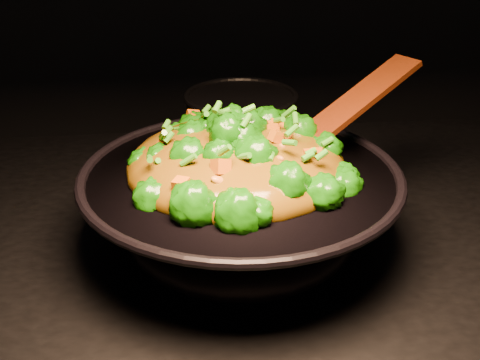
{
  "coord_description": "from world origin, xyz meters",
  "views": [
    {
      "loc": [
        -0.14,
        -0.84,
        1.42
      ],
      "look_at": [
        -0.05,
        -0.04,
        1.01
      ],
      "focal_mm": 45.0,
      "sensor_mm": 36.0,
      "label": 1
    }
  ],
  "objects": [
    {
      "name": "back_pot",
      "position": [
        -0.0,
        0.32,
        0.96
      ],
      "size": [
        0.26,
        0.26,
        0.13
      ],
      "primitive_type": "cylinder",
      "rotation": [
        0.0,
        0.0,
        -0.16
      ],
      "color": "black",
      "rests_on": "stovetop"
    },
    {
      "name": "stir_fry",
      "position": [
        -0.05,
        -0.04,
        1.09
      ],
      "size": [
        0.33,
        0.33,
        0.11
      ],
      "primitive_type": null,
      "rotation": [
        0.0,
        0.0,
        0.0
      ],
      "color": "#145A06",
      "rests_on": "wok"
    },
    {
      "name": "spatula",
      "position": [
        0.1,
        0.0,
        1.09
      ],
      "size": [
        0.31,
        0.21,
        0.14
      ],
      "primitive_type": "cube",
      "rotation": [
        0.0,
        -0.38,
        0.52
      ],
      "color": "#371508",
      "rests_on": "wok"
    },
    {
      "name": "wok",
      "position": [
        -0.05,
        -0.05,
        0.96
      ],
      "size": [
        0.61,
        0.61,
        0.13
      ],
      "primitive_type": null,
      "rotation": [
        0.0,
        0.0,
        -0.42
      ],
      "color": "black",
      "rests_on": "stovetop"
    }
  ]
}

